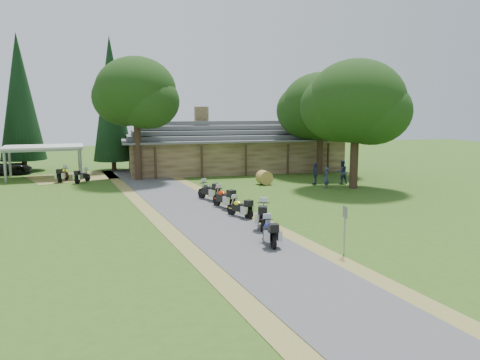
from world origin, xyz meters
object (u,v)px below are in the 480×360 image
object	(u,v)px
motorcycle_row_a	(269,231)
motorcycle_row_c	(240,207)
lodge	(234,145)
motorcycle_row_b	(263,214)
motorcycle_carport_b	(82,175)
carport	(44,162)
car_dark_suv	(2,164)
motorcycle_row_d	(224,197)
motorcycle_carport_a	(63,174)
hay_bale	(264,178)
motorcycle_row_e	(209,190)

from	to	relation	value
motorcycle_row_a	motorcycle_row_c	world-z (taller)	motorcycle_row_a
lodge	motorcycle_row_b	bearing A→B (deg)	-100.30
motorcycle_carport_b	motorcycle_row_c	bearing A→B (deg)	-117.70
motorcycle_row_b	motorcycle_row_c	size ratio (longest dim) A/B	1.19
carport	car_dark_suv	world-z (taller)	carport
motorcycle_row_c	motorcycle_row_d	xyz separation A→B (m)	(-0.32, 2.58, 0.10)
car_dark_suv	motorcycle_row_d	bearing A→B (deg)	-150.12
car_dark_suv	motorcycle_carport_a	distance (m)	8.12
carport	hay_bale	size ratio (longest dim) A/B	5.85
motorcycle_row_d	motorcycle_row_b	bearing A→B (deg)	169.43
carport	motorcycle_row_b	size ratio (longest dim) A/B	3.13
hay_bale	motorcycle_row_b	bearing A→B (deg)	-108.03
motorcycle_row_d	motorcycle_carport_a	world-z (taller)	motorcycle_row_d
carport	motorcycle_row_d	bearing A→B (deg)	-58.62
motorcycle_row_c	motorcycle_carport_b	bearing A→B (deg)	1.91
motorcycle_row_b	motorcycle_row_c	distance (m)	2.55
carport	motorcycle_carport_a	xyz separation A→B (m)	(1.74, -2.58, -0.77)
hay_bale	motorcycle_carport_b	bearing A→B (deg)	161.36
motorcycle_row_e	lodge	bearing A→B (deg)	-47.50
motorcycle_row_e	hay_bale	xyz separation A→B (m)	(5.53, 5.28, -0.12)
motorcycle_row_a	motorcycle_row_b	distance (m)	3.09
lodge	motorcycle_row_e	size ratio (longest dim) A/B	10.90
motorcycle_row_c	motorcycle_row_e	xyz separation A→B (m)	(-0.71, 5.31, 0.07)
motorcycle_carport_b	hay_bale	bearing A→B (deg)	-77.54
motorcycle_carport_a	motorcycle_row_d	bearing A→B (deg)	-127.14
motorcycle_row_d	motorcycle_carport_a	distance (m)	17.36
hay_bale	carport	bearing A→B (deg)	154.45
motorcycle_row_a	motorcycle_row_b	size ratio (longest dim) A/B	0.89
carport	motorcycle_row_c	xyz separation A→B (m)	(12.63, -18.93, -0.81)
lodge	motorcycle_row_b	xyz separation A→B (m)	(-4.08, -22.47, -1.74)
lodge	motorcycle_row_d	bearing A→B (deg)	-105.95
lodge	motorcycle_row_d	distance (m)	18.19
motorcycle_row_a	motorcycle_row_b	world-z (taller)	motorcycle_row_b
car_dark_suv	motorcycle_row_b	distance (m)	29.96
lodge	motorcycle_carport_a	world-z (taller)	lodge
motorcycle_row_b	motorcycle_row_c	world-z (taller)	motorcycle_row_b
motorcycle_row_d	motorcycle_carport_a	xyz separation A→B (m)	(-10.57, 13.77, -0.05)
motorcycle_row_a	hay_bale	world-z (taller)	motorcycle_row_a
motorcycle_row_a	motorcycle_row_d	size ratio (longest dim) A/B	0.91
carport	hay_bale	bearing A→B (deg)	-31.14
carport	lodge	bearing A→B (deg)	-2.09
car_dark_suv	motorcycle_row_a	size ratio (longest dim) A/B	2.93
motorcycle_row_a	motorcycle_carport_a	world-z (taller)	motorcycle_carport_a
carport	car_dark_suv	xyz separation A→B (m)	(-4.06, 3.09, -0.37)
motorcycle_row_a	car_dark_suv	bearing A→B (deg)	35.74
motorcycle_row_e	motorcycle_carport_a	size ratio (longest dim) A/B	1.05
motorcycle_carport_a	carport	bearing A→B (deg)	49.31
motorcycle_row_e	carport	bearing A→B (deg)	13.76
lodge	car_dark_suv	distance (m)	21.48
motorcycle_row_e	hay_bale	world-z (taller)	motorcycle_row_e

